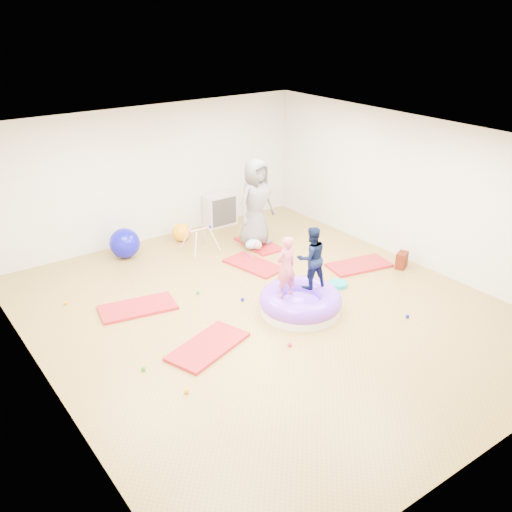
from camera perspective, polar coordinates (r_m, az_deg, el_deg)
room at (r=8.80m, az=1.14°, el=2.32°), size 7.01×8.01×2.81m
gym_mat_front_left at (r=8.53m, az=-4.83°, el=-8.99°), size 1.40×1.01×0.05m
gym_mat_mid_left at (r=9.69m, az=-11.76°, el=-5.08°), size 1.34×0.85×0.05m
gym_mat_center_back at (r=10.98m, az=-0.23°, el=-0.88°), size 0.80×1.25×0.05m
gym_mat_right at (r=11.14m, az=10.26°, el=-0.92°), size 1.29×0.83×0.05m
gym_mat_rear_right at (r=11.92m, az=0.27°, el=1.21°), size 0.58×1.12×0.05m
inflatable_cushion at (r=9.38m, az=4.46°, el=-4.64°), size 1.36×1.36×0.43m
child_pink at (r=8.94m, az=3.02°, el=-0.80°), size 0.38×0.26×1.03m
child_navy at (r=9.25m, az=5.56°, el=0.11°), size 0.59×0.51×1.06m
adult_caregiver at (r=11.56m, az=-0.03°, el=5.37°), size 0.96×0.71×1.80m
infant at (r=11.58m, az=-0.18°, el=1.20°), size 0.36×0.36×0.21m
ball_pit_balls at (r=9.56m, az=-1.55°, el=-4.90°), size 5.16×3.74×0.06m
exercise_ball_blue at (r=11.54m, az=-13.00°, el=1.26°), size 0.60×0.60×0.60m
exercise_ball_orange at (r=12.17m, az=-7.48°, el=2.38°), size 0.39×0.39×0.39m
infant_play_gym at (r=11.57m, az=-5.62°, el=1.99°), size 0.64×0.60×0.49m
cube_shelf at (r=12.91m, az=-3.59°, el=4.63°), size 0.73×0.36×0.73m
balance_disc at (r=10.32m, az=8.21°, el=-2.81°), size 0.33×0.33×0.07m
backpack at (r=11.20m, az=14.36°, el=-0.41°), size 0.32×0.26×0.32m
yellow_toy at (r=8.34m, az=-5.38°, el=-9.95°), size 0.22×0.22×0.03m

